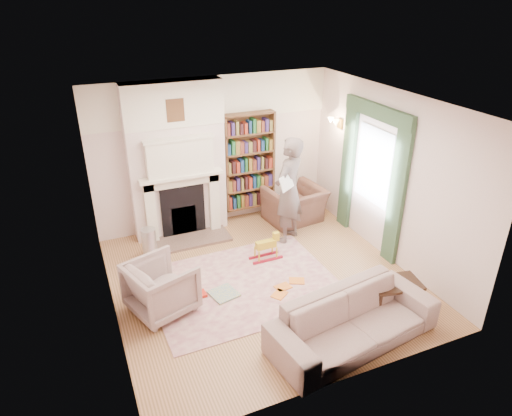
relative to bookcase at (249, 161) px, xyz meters
name	(u,v)px	position (x,y,z in m)	size (l,w,h in m)	color
floor	(262,279)	(-0.65, -2.12, -1.18)	(4.50, 4.50, 0.00)	brown
ceiling	(263,103)	(-0.65, -2.12, 1.62)	(4.50, 4.50, 0.00)	white
wall_back	(214,153)	(-0.65, 0.13, 0.22)	(4.50, 4.50, 0.00)	silver
wall_front	(350,283)	(-0.65, -4.37, 0.22)	(4.50, 4.50, 0.00)	silver
wall_left	(102,229)	(-2.90, -2.12, 0.22)	(4.50, 4.50, 0.00)	silver
wall_right	(389,177)	(1.60, -2.12, 0.22)	(4.50, 4.50, 0.00)	silver
fireplace	(177,162)	(-1.40, -0.07, 0.21)	(1.70, 0.58, 2.80)	silver
bookcase	(249,161)	(0.00, 0.00, 0.00)	(1.00, 0.24, 1.85)	brown
window	(374,166)	(1.58, -1.72, 0.27)	(0.02, 0.90, 1.30)	silver
curtain_left	(397,195)	(1.55, -2.42, 0.02)	(0.07, 0.32, 2.40)	#324D32
curtain_right	(348,166)	(1.55, -1.02, 0.02)	(0.07, 0.32, 2.40)	#324D32
pelmet	(378,112)	(1.54, -1.72, 1.20)	(0.09, 1.70, 0.24)	#324D32
wall_sconce	(331,125)	(1.38, -0.62, 0.72)	(0.20, 0.24, 0.24)	gold
rug	(244,285)	(-0.97, -2.15, -1.17)	(2.81, 2.16, 0.01)	beige
armchair_reading	(294,205)	(0.74, -0.52, -0.83)	(1.05, 0.92, 0.68)	#442C24
armchair_left	(161,287)	(-2.25, -2.24, -0.79)	(0.82, 0.85, 0.77)	#B3A993
sofa	(354,320)	(-0.13, -3.84, -0.84)	(2.27, 0.89, 0.66)	#A9998B
man_reading	(289,191)	(0.29, -1.12, -0.21)	(0.71, 0.46, 1.94)	#5E4E4B
newspaper	(287,182)	(0.14, -1.32, 0.05)	(0.36, 0.02, 0.25)	silver
coffee_table	(394,295)	(0.79, -3.51, -0.95)	(0.70, 0.45, 0.45)	black
paraffin_heater	(149,244)	(-2.14, -0.78, -0.90)	(0.24, 0.24, 0.55)	#B7B9BF
rocking_horse	(266,247)	(-0.36, -1.60, -0.94)	(0.55, 0.22, 0.48)	gold
board_game	(224,294)	(-1.35, -2.27, -1.15)	(0.38, 0.38, 0.03)	#DFC64E
game_box_lid	(197,295)	(-1.73, -2.15, -1.14)	(0.27, 0.18, 0.04)	red
comic_annuals	(287,287)	(-0.40, -2.48, -1.16)	(0.70, 0.49, 0.02)	red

